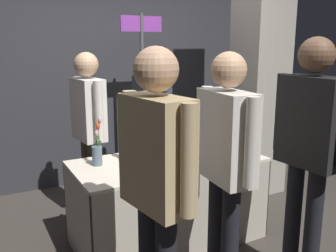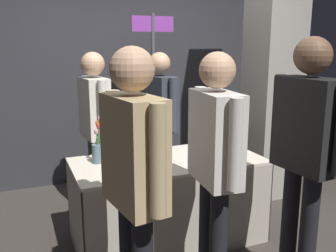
% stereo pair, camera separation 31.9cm
% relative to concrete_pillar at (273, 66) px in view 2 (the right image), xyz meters
% --- Properties ---
extents(ground_plane, '(12.00, 12.00, 0.00)m').
position_rel_concrete_pillar_xyz_m(ground_plane, '(-1.51, -0.58, -1.49)').
color(ground_plane, '#38332D').
extents(back_partition, '(5.40, 0.12, 2.84)m').
position_rel_concrete_pillar_xyz_m(back_partition, '(-1.51, 1.25, -0.06)').
color(back_partition, '#2D2D33').
rests_on(back_partition, ground_plane).
extents(concrete_pillar, '(0.51, 0.51, 2.97)m').
position_rel_concrete_pillar_xyz_m(concrete_pillar, '(0.00, 0.00, 0.00)').
color(concrete_pillar, gray).
rests_on(concrete_pillar, ground_plane).
extents(tasting_table, '(1.63, 0.79, 0.75)m').
position_rel_concrete_pillar_xyz_m(tasting_table, '(-1.51, -0.58, -0.96)').
color(tasting_table, beige).
rests_on(tasting_table, ground_plane).
extents(featured_wine_bottle, '(0.08, 0.08, 0.30)m').
position_rel_concrete_pillar_xyz_m(featured_wine_bottle, '(-1.52, -0.33, -0.61)').
color(featured_wine_bottle, black).
rests_on(featured_wine_bottle, tasting_table).
extents(display_bottle_0, '(0.07, 0.07, 0.31)m').
position_rel_concrete_pillar_xyz_m(display_bottle_0, '(-1.12, -0.80, -0.60)').
color(display_bottle_0, '#38230F').
rests_on(display_bottle_0, tasting_table).
extents(display_bottle_1, '(0.07, 0.07, 0.34)m').
position_rel_concrete_pillar_xyz_m(display_bottle_1, '(-1.07, -0.62, -0.59)').
color(display_bottle_1, '#192333').
rests_on(display_bottle_1, tasting_table).
extents(display_bottle_2, '(0.08, 0.08, 0.29)m').
position_rel_concrete_pillar_xyz_m(display_bottle_2, '(-1.82, -0.54, -0.61)').
color(display_bottle_2, '#192333').
rests_on(display_bottle_2, tasting_table).
extents(display_bottle_3, '(0.07, 0.07, 0.35)m').
position_rel_concrete_pillar_xyz_m(display_bottle_3, '(-1.82, -0.41, -0.59)').
color(display_bottle_3, '#38230F').
rests_on(display_bottle_3, tasting_table).
extents(wine_glass_near_vendor, '(0.07, 0.07, 0.14)m').
position_rel_concrete_pillar_xyz_m(wine_glass_near_vendor, '(-1.71, -0.75, -0.63)').
color(wine_glass_near_vendor, silver).
rests_on(wine_glass_near_vendor, tasting_table).
extents(wine_glass_mid, '(0.07, 0.07, 0.13)m').
position_rel_concrete_pillar_xyz_m(wine_glass_mid, '(-1.31, -0.80, -0.64)').
color(wine_glass_mid, silver).
rests_on(wine_glass_mid, tasting_table).
extents(wine_glass_near_taster, '(0.07, 0.07, 0.14)m').
position_rel_concrete_pillar_xyz_m(wine_glass_near_taster, '(-1.54, -0.67, -0.63)').
color(wine_glass_near_taster, silver).
rests_on(wine_glass_near_taster, tasting_table).
extents(flower_vase, '(0.09, 0.08, 0.41)m').
position_rel_concrete_pillar_xyz_m(flower_vase, '(-2.09, -0.44, -0.61)').
color(flower_vase, slate).
rests_on(flower_vase, tasting_table).
extents(brochure_stand, '(0.13, 0.04, 0.17)m').
position_rel_concrete_pillar_xyz_m(brochure_stand, '(-0.89, -0.42, -0.65)').
color(brochure_stand, silver).
rests_on(brochure_stand, tasting_table).
extents(vendor_presenter, '(0.25, 0.56, 1.66)m').
position_rel_concrete_pillar_xyz_m(vendor_presenter, '(-1.99, 0.14, -0.49)').
color(vendor_presenter, '#4C4233').
rests_on(vendor_presenter, ground_plane).
extents(vendor_assistant, '(0.28, 0.59, 1.65)m').
position_rel_concrete_pillar_xyz_m(vendor_assistant, '(-1.29, 0.19, -0.49)').
color(vendor_assistant, '#4C4233').
rests_on(vendor_assistant, ground_plane).
extents(taster_foreground_right, '(0.25, 0.63, 1.69)m').
position_rel_concrete_pillar_xyz_m(taster_foreground_right, '(-1.51, -1.40, -0.46)').
color(taster_foreground_right, black).
rests_on(taster_foreground_right, ground_plane).
extents(taster_foreground_left, '(0.27, 0.61, 1.73)m').
position_rel_concrete_pillar_xyz_m(taster_foreground_left, '(-2.13, -1.61, -0.44)').
color(taster_foreground_left, black).
rests_on(taster_foreground_left, ground_plane).
extents(taster_foreground_centre, '(0.25, 0.62, 1.79)m').
position_rel_concrete_pillar_xyz_m(taster_foreground_centre, '(-0.90, -1.55, -0.40)').
color(taster_foreground_centre, black).
rests_on(taster_foreground_centre, ground_plane).
extents(booth_signpost, '(0.50, 0.04, 2.07)m').
position_rel_concrete_pillar_xyz_m(booth_signpost, '(-1.20, 0.63, -0.22)').
color(booth_signpost, '#47474C').
rests_on(booth_signpost, ground_plane).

